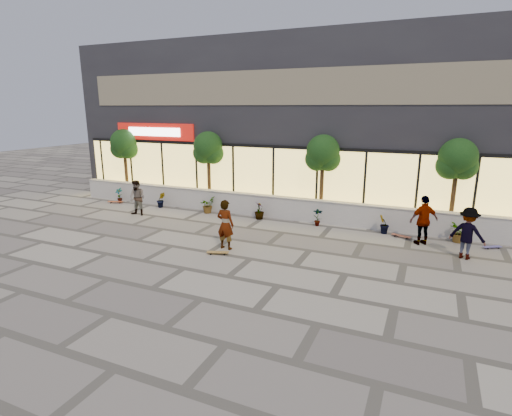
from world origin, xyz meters
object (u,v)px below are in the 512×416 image
at_px(tree_midwest, 208,150).
at_px(skateboard_center, 218,252).
at_px(tree_east, 457,162).
at_px(skater_right_far, 468,233).
at_px(skater_center, 225,225).
at_px(skateboard_right_near, 401,236).
at_px(skateboard_right_far, 492,247).
at_px(skater_right_near, 424,220).
at_px(tree_west, 124,146).
at_px(skater_left, 137,198).
at_px(skateboard_left, 115,202).
at_px(tree_mideast, 323,155).

bearing_deg(tree_midwest, skateboard_center, -57.62).
distance_m(tree_east, skater_right_far, 3.68).
xyz_separation_m(tree_east, skater_center, (-7.63, -5.49, -2.06)).
relative_size(skateboard_right_near, skateboard_right_far, 1.14).
bearing_deg(tree_east, skater_right_near, -116.16).
bearing_deg(skateboard_center, tree_east, 18.37).
relative_size(tree_east, skater_right_near, 2.06).
distance_m(tree_west, skater_center, 11.05).
height_order(skater_left, skateboard_left, skater_left).
xyz_separation_m(skateboard_right_near, skateboard_right_far, (3.20, 0.00, -0.01)).
relative_size(skater_right_near, skateboard_left, 2.23).
bearing_deg(skater_left, skateboard_left, 150.30).
relative_size(skateboard_center, skateboard_right_far, 1.15).
bearing_deg(skateboard_center, skater_right_far, 0.81).
height_order(skateboard_right_near, skateboard_right_far, skateboard_right_near).
relative_size(tree_midwest, skateboard_center, 4.88).
relative_size(tree_east, skater_left, 2.29).
height_order(tree_west, skater_right_near, tree_west).
height_order(skater_left, skateboard_right_near, skater_left).
xyz_separation_m(skater_left, skater_right_near, (12.74, 0.97, 0.10)).
relative_size(skater_left, skater_right_far, 0.94).
xyz_separation_m(tree_east, skateboard_right_far, (1.42, -1.50, -2.91)).
bearing_deg(skateboard_center, skateboard_right_near, 17.94).
bearing_deg(skateboard_right_far, skateboard_center, 176.18).
distance_m(skater_center, skater_left, 6.60).
height_order(tree_east, skater_center, tree_east).
bearing_deg(skater_left, skateboard_center, -28.73).
relative_size(skater_center, skateboard_right_near, 2.34).
bearing_deg(tree_west, tree_mideast, 0.00).
height_order(tree_west, skater_right_far, tree_west).
xyz_separation_m(skater_left, skateboard_center, (6.14, -3.13, -0.78)).
relative_size(skater_left, skateboard_center, 2.13).
relative_size(skater_left, skater_right_near, 0.90).
xyz_separation_m(skater_right_far, skateboard_center, (-8.03, -3.14, -0.83)).
bearing_deg(tree_mideast, tree_midwest, 180.00).
height_order(tree_west, skater_left, tree_west).
bearing_deg(skater_center, skater_right_far, -158.92).
distance_m(tree_east, skateboard_right_far, 3.57).
relative_size(skater_center, skater_right_near, 0.98).
xyz_separation_m(skater_center, skateboard_center, (0.02, -0.65, -0.85)).
relative_size(tree_midwest, skateboard_right_far, 5.62).
height_order(tree_midwest, tree_east, same).
xyz_separation_m(skater_right_near, skateboard_left, (-15.57, 0.54, -0.87)).
bearing_deg(skateboard_right_near, skater_right_near, -16.02).
bearing_deg(skateboard_right_far, tree_east, 102.53).
bearing_deg(skateboard_center, skater_right_near, 11.30).
relative_size(tree_east, skateboard_center, 4.88).
relative_size(tree_mideast, skater_left, 2.29).
bearing_deg(skateboard_right_far, skateboard_left, 149.01).
relative_size(skater_center, skater_right_far, 1.03).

